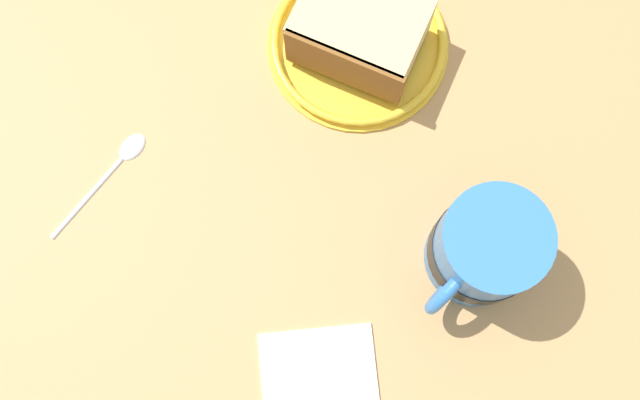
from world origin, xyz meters
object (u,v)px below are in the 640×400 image
small_plate (358,43)px  folded_napkin (321,397)px  tea_mug (484,250)px  cake_slice (358,31)px  teaspoon (117,163)px

small_plate → folded_napkin: size_ratio=1.47×
small_plate → tea_mug: 23.53cm
tea_mug → cake_slice: bearing=-178.3°
small_plate → folded_napkin: 33.18cm
small_plate → tea_mug: tea_mug is taller
cake_slice → small_plate: bearing=131.3°
small_plate → cake_slice: (0.18, -0.21, 3.16)cm
small_plate → teaspoon: size_ratio=1.48×
cake_slice → folded_napkin: 33.12cm
small_plate → cake_slice: 3.17cm
tea_mug → teaspoon: tea_mug is taller
teaspoon → folded_napkin: teaspoon is taller
teaspoon → tea_mug: bearing=49.9°
teaspoon → folded_napkin: 28.47cm
cake_slice → folded_napkin: cake_slice is taller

